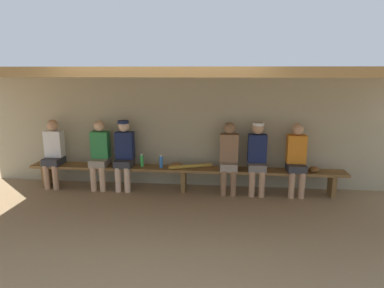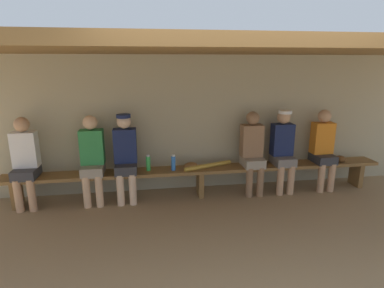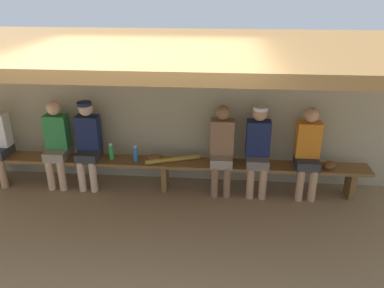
{
  "view_description": "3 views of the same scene",
  "coord_description": "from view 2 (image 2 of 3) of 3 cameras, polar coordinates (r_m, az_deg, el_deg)",
  "views": [
    {
      "loc": [
        0.74,
        -4.43,
        2.29
      ],
      "look_at": [
        0.19,
        1.26,
        0.99
      ],
      "focal_mm": 30.89,
      "sensor_mm": 36.0,
      "label": 1
    },
    {
      "loc": [
        -0.84,
        -3.07,
        2.1
      ],
      "look_at": [
        -0.2,
        1.1,
        0.98
      ],
      "focal_mm": 29.28,
      "sensor_mm": 36.0,
      "label": 2
    },
    {
      "loc": [
        0.84,
        -3.59,
        2.97
      ],
      "look_at": [
        0.44,
        1.21,
        0.9
      ],
      "focal_mm": 36.01,
      "sensor_mm": 36.0,
      "label": 3
    }
  ],
  "objects": [
    {
      "name": "water_bottle_orange",
      "position": [
        4.85,
        -3.41,
        -3.44
      ],
      "size": [
        0.07,
        0.07,
        0.25
      ],
      "color": "blue",
      "rests_on": "bench"
    },
    {
      "name": "player_leftmost",
      "position": [
        5.11,
        10.94,
        -0.98
      ],
      "size": [
        0.34,
        0.42,
        1.34
      ],
      "color": "gray",
      "rests_on": "ground"
    },
    {
      "name": "player_rightmost",
      "position": [
        4.89,
        -17.71,
        -2.15
      ],
      "size": [
        0.34,
        0.42,
        1.34
      ],
      "color": "gray",
      "rests_on": "ground"
    },
    {
      "name": "player_with_sunglasses",
      "position": [
        5.63,
        22.79,
        -0.4
      ],
      "size": [
        0.34,
        0.42,
        1.34
      ],
      "color": "#333338",
      "rests_on": "ground"
    },
    {
      "name": "player_in_red",
      "position": [
        4.83,
        -12.03,
        -1.76
      ],
      "size": [
        0.34,
        0.42,
        1.34
      ],
      "color": "#333338",
      "rests_on": "ground"
    },
    {
      "name": "dugout_roof",
      "position": [
        3.87,
        4.03,
        17.22
      ],
      "size": [
        8.0,
        2.8,
        0.12
      ],
      "primitive_type": "cube",
      "color": "brown",
      "rests_on": "back_wall"
    },
    {
      "name": "back_wall",
      "position": [
        5.23,
        0.68,
        3.85
      ],
      "size": [
        8.0,
        0.2,
        2.2
      ],
      "primitive_type": "cube",
      "color": "tan",
      "rests_on": "ground"
    },
    {
      "name": "player_in_white",
      "position": [
        5.3,
        16.24,
        -0.54
      ],
      "size": [
        0.34,
        0.42,
        1.34
      ],
      "color": "slate",
      "rests_on": "ground"
    },
    {
      "name": "baseball_glove_dark_brown",
      "position": [
        5.85,
        25.38,
        -2.43
      ],
      "size": [
        0.27,
        0.29,
        0.09
      ],
      "primitive_type": "ellipsoid",
      "rotation": [
        0.0,
        0.0,
        1.02
      ],
      "color": "brown",
      "rests_on": "bench"
    },
    {
      "name": "baseball_glove_worn",
      "position": [
        4.95,
        -0.28,
        -3.95
      ],
      "size": [
        0.29,
        0.25,
        0.09
      ],
      "primitive_type": "ellipsoid",
      "rotation": [
        0.0,
        0.0,
        3.57
      ],
      "color": "brown",
      "rests_on": "bench"
    },
    {
      "name": "player_near_post",
      "position": [
        5.12,
        -28.13,
        -2.46
      ],
      "size": [
        0.34,
        0.42,
        1.34
      ],
      "color": "#333338",
      "rests_on": "ground"
    },
    {
      "name": "bench",
      "position": [
        5.0,
        1.5,
        -5.18
      ],
      "size": [
        6.0,
        0.36,
        0.46
      ],
      "color": "brown",
      "rests_on": "ground"
    },
    {
      "name": "baseball_bat",
      "position": [
        4.98,
        2.94,
        -3.96
      ],
      "size": [
        0.81,
        0.34,
        0.07
      ],
      "primitive_type": "cylinder",
      "rotation": [
        0.0,
        1.57,
        0.34
      ],
      "color": "#B28C33",
      "rests_on": "bench"
    },
    {
      "name": "water_bottle_clear",
      "position": [
        4.88,
        -7.97,
        -3.46
      ],
      "size": [
        0.07,
        0.07,
        0.25
      ],
      "color": "green",
      "rests_on": "bench"
    },
    {
      "name": "ground_plane",
      "position": [
        3.81,
        5.81,
        -18.64
      ],
      "size": [
        24.0,
        24.0,
        0.0
      ],
      "primitive_type": "plane",
      "color": "#937754"
    }
  ]
}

